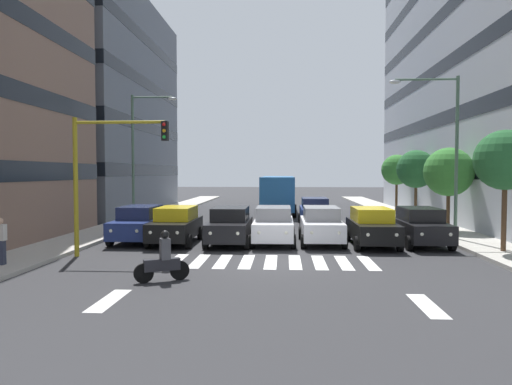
# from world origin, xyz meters

# --- Properties ---
(ground_plane) EXTENTS (180.00, 180.00, 0.00)m
(ground_plane) POSITION_xyz_m (0.00, 0.00, 0.00)
(ground_plane) COLOR #2D2D30
(sidewalk_right) EXTENTS (2.63, 90.00, 0.15)m
(sidewalk_right) POSITION_xyz_m (9.45, 0.00, 0.07)
(sidewalk_right) COLOR #B2ADA3
(sidewalk_right) RESTS_ON ground_plane
(building_left_block_0) EXTENTS (9.15, 27.24, 23.91)m
(building_left_block_0) POSITION_xyz_m (-15.32, -17.90, 11.96)
(building_left_block_0) COLOR #ADB2BC
(building_left_block_0) RESTS_ON ground_plane
(building_right_block_0) EXTENTS (9.15, 20.07, 17.69)m
(building_right_block_0) POSITION_xyz_m (15.32, -21.48, 8.84)
(building_right_block_0) COLOR slate
(building_right_block_0) RESTS_ON ground_plane
(crosswalk_markings) EXTENTS (7.65, 2.80, 0.01)m
(crosswalk_markings) POSITION_xyz_m (-0.00, 0.00, 0.00)
(crosswalk_markings) COLOR silver
(crosswalk_markings) RESTS_ON ground_plane
(lane_arrow_0) EXTENTS (0.50, 2.20, 0.01)m
(lane_arrow_0) POSITION_xyz_m (-4.07, 5.50, 0.00)
(lane_arrow_0) COLOR silver
(lane_arrow_0) RESTS_ON ground_plane
(lane_arrow_1) EXTENTS (0.50, 2.20, 0.01)m
(lane_arrow_1) POSITION_xyz_m (4.07, 5.50, 0.00)
(lane_arrow_1) COLOR silver
(lane_arrow_1) RESTS_ON ground_plane
(car_0) EXTENTS (2.02, 4.44, 1.72)m
(car_0) POSITION_xyz_m (-6.73, -4.39, 0.89)
(car_0) COLOR black
(car_0) RESTS_ON ground_plane
(car_1) EXTENTS (2.02, 4.44, 1.72)m
(car_1) POSITION_xyz_m (-4.49, -4.11, 0.89)
(car_1) COLOR black
(car_1) RESTS_ON ground_plane
(car_2) EXTENTS (2.02, 4.44, 1.72)m
(car_2) POSITION_xyz_m (-2.23, -4.64, 0.89)
(car_2) COLOR silver
(car_2) RESTS_ON ground_plane
(car_3) EXTENTS (2.02, 4.44, 1.72)m
(car_3) POSITION_xyz_m (-0.00, -4.52, 0.89)
(car_3) COLOR silver
(car_3) RESTS_ON ground_plane
(car_4) EXTENTS (2.02, 4.44, 1.72)m
(car_4) POSITION_xyz_m (2.01, -4.19, 0.89)
(car_4) COLOR black
(car_4) RESTS_ON ground_plane
(car_5) EXTENTS (2.02, 4.44, 1.72)m
(car_5) POSITION_xyz_m (4.58, -4.27, 0.89)
(car_5) COLOR black
(car_5) RESTS_ON ground_plane
(car_6) EXTENTS (2.02, 4.44, 1.72)m
(car_6) POSITION_xyz_m (6.46, -4.71, 0.89)
(car_6) COLOR navy
(car_6) RESTS_ON ground_plane
(car_row2_0) EXTENTS (2.02, 4.44, 1.72)m
(car_row2_0) POSITION_xyz_m (-2.45, -12.48, 0.89)
(car_row2_0) COLOR navy
(car_row2_0) RESTS_ON ground_plane
(bus_behind_traffic) EXTENTS (2.78, 10.50, 3.00)m
(bus_behind_traffic) POSITION_xyz_m (-0.00, -20.60, 1.86)
(bus_behind_traffic) COLOR #286BAD
(bus_behind_traffic) RESTS_ON ground_plane
(motorcycle_with_rider) EXTENTS (1.57, 0.84, 1.57)m
(motorcycle_with_rider) POSITION_xyz_m (3.21, 3.32, 0.65)
(motorcycle_with_rider) COLOR black
(motorcycle_with_rider) RESTS_ON ground_plane
(traffic_light_gantry) EXTENTS (3.81, 0.36, 5.50)m
(traffic_light_gantry) POSITION_xyz_m (6.68, -0.67, 3.66)
(traffic_light_gantry) COLOR #AD991E
(traffic_light_gantry) RESTS_ON ground_plane
(street_lamp_left) EXTENTS (3.31, 0.28, 7.78)m
(street_lamp_left) POSITION_xyz_m (-8.22, -5.64, 4.91)
(street_lamp_left) COLOR #4C6B56
(street_lamp_left) RESTS_ON sidewalk_left
(street_lamp_right) EXTENTS (2.81, 0.28, 7.90)m
(street_lamp_right) POSITION_xyz_m (8.33, -10.77, 4.91)
(street_lamp_right) COLOR #4C6B56
(street_lamp_right) RESTS_ON sidewalk_right
(street_tree_0) EXTENTS (2.44, 2.44, 4.91)m
(street_tree_0) POSITION_xyz_m (-9.38, -2.10, 3.83)
(street_tree_0) COLOR #513823
(street_tree_0) RESTS_ON sidewalk_left
(street_tree_1) EXTENTS (2.67, 2.67, 4.56)m
(street_tree_1) POSITION_xyz_m (-9.50, -8.87, 3.36)
(street_tree_1) COLOR #513823
(street_tree_1) RESTS_ON sidewalk_left
(street_tree_2) EXTENTS (2.67, 2.67, 4.77)m
(street_tree_2) POSITION_xyz_m (-9.72, -16.01, 3.57)
(street_tree_2) COLOR #513823
(street_tree_2) RESTS_ON sidewalk_left
(street_tree_3) EXTENTS (2.46, 2.46, 4.64)m
(street_tree_3) POSITION_xyz_m (-9.64, -21.29, 3.55)
(street_tree_3) COLOR #513823
(street_tree_3) RESTS_ON sidewalk_left
(pedestrian_waiting) EXTENTS (0.36, 0.24, 1.63)m
(pedestrian_waiting) POSITION_xyz_m (9.29, 1.84, 1.00)
(pedestrian_waiting) COLOR #2D3347
(pedestrian_waiting) RESTS_ON sidewalk_right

